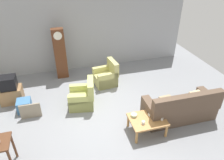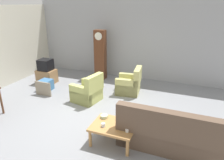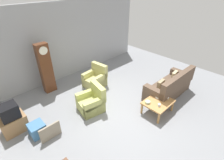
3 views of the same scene
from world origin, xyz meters
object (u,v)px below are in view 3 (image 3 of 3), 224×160
object	(u,v)px
armchair_olive_far	(95,79)
framed_picture_leaning	(50,132)
armchair_olive_near	(92,102)
coffee_table_wood	(158,103)
couch_floral	(169,87)
grandfather_clock	(46,69)
tv_crt	(9,112)
storage_box_blue	(37,129)
cup_white_porcelain	(168,98)
bowl_white_stacked	(158,97)
cup_blue_rimmed	(159,105)
tv_stand_cabinet	(14,124)
bowl_shallow_green	(148,102)

from	to	relation	value
armchair_olive_far	framed_picture_leaning	world-z (taller)	armchair_olive_far
armchair_olive_near	coffee_table_wood	distance (m)	2.23
couch_floral	framed_picture_leaning	size ratio (longest dim) A/B	3.52
coffee_table_wood	grandfather_clock	size ratio (longest dim) A/B	0.49
tv_crt	storage_box_blue	xyz separation A→B (m)	(0.42, -0.62, -0.54)
framed_picture_leaning	cup_white_porcelain	world-z (taller)	cup_white_porcelain
bowl_white_stacked	cup_blue_rimmed	bearing A→B (deg)	-141.61
cup_white_porcelain	bowl_white_stacked	world-z (taller)	cup_white_porcelain
grandfather_clock	framed_picture_leaning	world-z (taller)	grandfather_clock
coffee_table_wood	tv_stand_cabinet	distance (m)	4.49
couch_floral	armchair_olive_far	xyz separation A→B (m)	(-1.60, 2.49, -0.05)
tv_crt	storage_box_blue	size ratio (longest dim) A/B	1.13
grandfather_clock	tv_crt	world-z (taller)	grandfather_clock
coffee_table_wood	storage_box_blue	distance (m)	3.81
storage_box_blue	cup_blue_rimmed	world-z (taller)	cup_blue_rimmed
couch_floral	tv_crt	distance (m)	5.40
armchair_olive_near	grandfather_clock	size ratio (longest dim) A/B	0.47
bowl_white_stacked	framed_picture_leaning	bearing A→B (deg)	157.47
tv_stand_cabinet	cup_white_porcelain	size ratio (longest dim) A/B	9.31
framed_picture_leaning	cup_blue_rimmed	xyz separation A→B (m)	(2.92, -1.61, 0.24)
framed_picture_leaning	bowl_shallow_green	bearing A→B (deg)	-24.33
tv_crt	bowl_shallow_green	size ratio (longest dim) A/B	2.72
couch_floral	tv_crt	world-z (taller)	couch_floral
cup_blue_rimmed	bowl_shallow_green	xyz separation A→B (m)	(-0.13, 0.35, -0.01)
grandfather_clock	tv_crt	xyz separation A→B (m)	(-1.74, -1.25, -0.26)
storage_box_blue	cup_white_porcelain	world-z (taller)	cup_white_porcelain
grandfather_clock	framed_picture_leaning	bearing A→B (deg)	-115.96
tv_crt	armchair_olive_far	bearing A→B (deg)	4.17
armchair_olive_near	bowl_shallow_green	world-z (taller)	armchair_olive_near
coffee_table_wood	bowl_shallow_green	xyz separation A→B (m)	(-0.32, 0.20, 0.10)
grandfather_clock	bowl_shallow_green	world-z (taller)	grandfather_clock
tv_crt	framed_picture_leaning	size ratio (longest dim) A/B	0.80
cup_white_porcelain	coffee_table_wood	bearing A→B (deg)	157.89
armchair_olive_near	tv_stand_cabinet	distance (m)	2.39
cup_blue_rimmed	armchair_olive_far	bearing A→B (deg)	95.33
tv_stand_cabinet	cup_white_porcelain	distance (m)	4.87
couch_floral	framed_picture_leaning	distance (m)	4.43
cup_blue_rimmed	framed_picture_leaning	bearing A→B (deg)	151.13
tv_stand_cabinet	bowl_white_stacked	bearing A→B (deg)	-31.36
couch_floral	grandfather_clock	bearing A→B (deg)	132.02
grandfather_clock	storage_box_blue	size ratio (longest dim) A/B	4.65
tv_crt	cup_white_porcelain	distance (m)	4.87
tv_crt	bowl_white_stacked	size ratio (longest dim) A/B	3.29
storage_box_blue	bowl_white_stacked	xyz separation A→B (m)	(3.46, -1.75, 0.28)
armchair_olive_near	tv_stand_cabinet	world-z (taller)	armchair_olive_near
coffee_table_wood	cup_white_porcelain	size ratio (longest dim) A/B	13.15
tv_crt	bowl_shallow_green	world-z (taller)	tv_crt
couch_floral	storage_box_blue	bearing A→B (deg)	159.93
coffee_table_wood	bowl_shallow_green	size ratio (longest dim) A/B	5.43
cup_white_porcelain	bowl_white_stacked	bearing A→B (deg)	128.47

